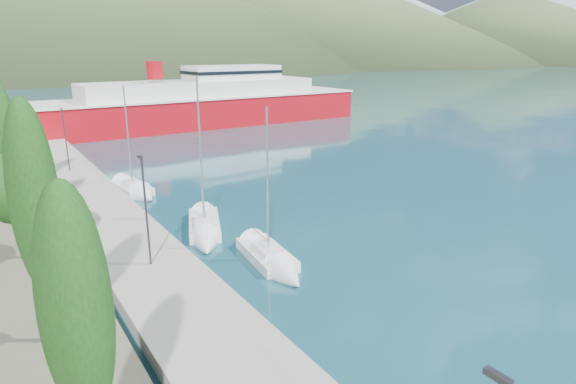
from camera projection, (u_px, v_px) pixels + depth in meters
ground at (51, 101)px, 116.63m from camera, size 1400.00×1400.00×0.00m
quay at (102, 212)px, 36.24m from camera, size 5.00×88.00×0.80m
tree_row at (0, 135)px, 36.81m from camera, size 4.05×65.25×10.84m
lamp_posts at (138, 201)px, 26.73m from camera, size 0.15×46.45×6.06m
sailboat_near at (278, 266)px, 27.49m from camera, size 2.92×7.15×9.99m
sailboat_mid at (205, 235)px, 32.05m from camera, size 4.86×8.13×11.40m
sailboat_far at (139, 192)px, 41.49m from camera, size 2.89×7.12×10.19m
ferry at (204, 105)px, 79.06m from camera, size 55.19×12.62×10.92m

